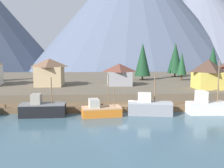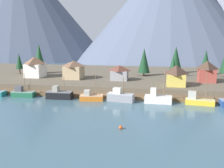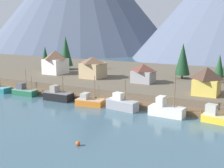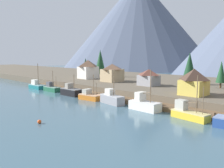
{
  "view_description": "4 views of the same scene",
  "coord_description": "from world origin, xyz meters",
  "px_view_note": "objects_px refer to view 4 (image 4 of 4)",
  "views": [
    {
      "loc": [
        -4.91,
        -43.33,
        10.13
      ],
      "look_at": [
        -2.11,
        3.01,
        4.54
      ],
      "focal_mm": 42.02,
      "sensor_mm": 36.0,
      "label": 1
    },
    {
      "loc": [
        13.9,
        -69.74,
        17.34
      ],
      "look_at": [
        0.75,
        2.1,
        3.92
      ],
      "focal_mm": 42.36,
      "sensor_mm": 36.0,
      "label": 2
    },
    {
      "loc": [
        32.21,
        -58.55,
        17.7
      ],
      "look_at": [
        -1.8,
        3.91,
        4.15
      ],
      "focal_mm": 49.11,
      "sensor_mm": 36.0,
      "label": 3
    },
    {
      "loc": [
        44.71,
        -42.6,
        11.85
      ],
      "look_at": [
        0.18,
        1.74,
        4.29
      ],
      "focal_mm": 38.48,
      "sensor_mm": 36.0,
      "label": 4
    }
  ],
  "objects_px": {
    "fishing_boat_grey": "(112,99)",
    "conifer_back_left": "(221,72)",
    "fishing_boat_white": "(144,104)",
    "house_grey": "(149,77)",
    "fishing_boat_teal": "(37,86)",
    "conifer_near_right": "(86,65)",
    "house_white": "(88,69)",
    "conifer_near_left": "(189,67)",
    "conifer_back_right": "(100,62)",
    "fishing_boat_green": "(52,88)",
    "house_tan": "(112,73)",
    "fishing_boat_black": "(71,91)",
    "fishing_boat_orange": "(90,96)",
    "house_yellow": "(194,82)",
    "channel_buoy": "(39,122)",
    "fishing_boat_yellow": "(188,113)"
  },
  "relations": [
    {
      "from": "conifer_near_right",
      "to": "fishing_boat_green",
      "type": "bearing_deg",
      "value": -59.51
    },
    {
      "from": "fishing_boat_green",
      "to": "house_grey",
      "type": "bearing_deg",
      "value": 34.27
    },
    {
      "from": "house_grey",
      "to": "house_tan",
      "type": "bearing_deg",
      "value": 179.45
    },
    {
      "from": "fishing_boat_teal",
      "to": "house_white",
      "type": "distance_m",
      "value": 21.53
    },
    {
      "from": "fishing_boat_green",
      "to": "house_tan",
      "type": "xyz_separation_m",
      "value": [
        9.07,
        19.1,
        4.65
      ]
    },
    {
      "from": "fishing_boat_grey",
      "to": "conifer_back_left",
      "type": "xyz_separation_m",
      "value": [
        14.8,
        29.03,
        5.84
      ]
    },
    {
      "from": "fishing_boat_teal",
      "to": "house_tan",
      "type": "distance_m",
      "value": 27.23
    },
    {
      "from": "fishing_boat_teal",
      "to": "fishing_boat_black",
      "type": "xyz_separation_m",
      "value": [
        20.66,
        0.09,
        0.17
      ]
    },
    {
      "from": "fishing_boat_grey",
      "to": "house_tan",
      "type": "height_order",
      "value": "house_tan"
    },
    {
      "from": "conifer_back_right",
      "to": "conifer_near_left",
      "type": "bearing_deg",
      "value": 1.49
    },
    {
      "from": "fishing_boat_green",
      "to": "house_tan",
      "type": "relative_size",
      "value": 1.01
    },
    {
      "from": "fishing_boat_grey",
      "to": "conifer_back_left",
      "type": "distance_m",
      "value": 33.1
    },
    {
      "from": "house_white",
      "to": "fishing_boat_green",
      "type": "bearing_deg",
      "value": -73.73
    },
    {
      "from": "fishing_boat_teal",
      "to": "fishing_boat_grey",
      "type": "bearing_deg",
      "value": -1.86
    },
    {
      "from": "fishing_boat_orange",
      "to": "fishing_boat_grey",
      "type": "bearing_deg",
      "value": -6.32
    },
    {
      "from": "fishing_boat_white",
      "to": "conifer_near_right",
      "type": "distance_m",
      "value": 60.84
    },
    {
      "from": "fishing_boat_orange",
      "to": "fishing_boat_green",
      "type": "bearing_deg",
      "value": 169.85
    },
    {
      "from": "fishing_boat_teal",
      "to": "fishing_boat_white",
      "type": "height_order",
      "value": "fishing_boat_teal"
    },
    {
      "from": "conifer_near_left",
      "to": "fishing_boat_yellow",
      "type": "bearing_deg",
      "value": -62.6
    },
    {
      "from": "fishing_boat_grey",
      "to": "fishing_boat_white",
      "type": "distance_m",
      "value": 9.81
    },
    {
      "from": "conifer_near_right",
      "to": "fishing_boat_grey",
      "type": "bearing_deg",
      "value": -31.64
    },
    {
      "from": "conifer_near_right",
      "to": "conifer_back_right",
      "type": "bearing_deg",
      "value": 17.49
    },
    {
      "from": "conifer_near_right",
      "to": "fishing_boat_orange",
      "type": "bearing_deg",
      "value": -37.23
    },
    {
      "from": "house_grey",
      "to": "house_tan",
      "type": "height_order",
      "value": "house_tan"
    },
    {
      "from": "conifer_near_left",
      "to": "conifer_back_left",
      "type": "bearing_deg",
      "value": -8.95
    },
    {
      "from": "fishing_boat_teal",
      "to": "conifer_back_left",
      "type": "relative_size",
      "value": 1.15
    },
    {
      "from": "fishing_boat_black",
      "to": "fishing_boat_yellow",
      "type": "relative_size",
      "value": 0.87
    },
    {
      "from": "fishing_boat_grey",
      "to": "conifer_near_right",
      "type": "relative_size",
      "value": 0.92
    },
    {
      "from": "fishing_boat_black",
      "to": "fishing_boat_grey",
      "type": "relative_size",
      "value": 0.97
    },
    {
      "from": "house_tan",
      "to": "channel_buoy",
      "type": "relative_size",
      "value": 9.61
    },
    {
      "from": "fishing_boat_green",
      "to": "fishing_boat_white",
      "type": "relative_size",
      "value": 0.77
    },
    {
      "from": "house_grey",
      "to": "fishing_boat_teal",
      "type": "bearing_deg",
      "value": -151.01
    },
    {
      "from": "fishing_boat_teal",
      "to": "house_yellow",
      "type": "relative_size",
      "value": 1.43
    },
    {
      "from": "house_white",
      "to": "channel_buoy",
      "type": "relative_size",
      "value": 10.64
    },
    {
      "from": "fishing_boat_green",
      "to": "conifer_back_right",
      "type": "relative_size",
      "value": 0.58
    },
    {
      "from": "house_grey",
      "to": "house_yellow",
      "type": "distance_m",
      "value": 19.49
    },
    {
      "from": "conifer_near_right",
      "to": "fishing_boat_black",
      "type": "bearing_deg",
      "value": -45.11
    },
    {
      "from": "conifer_near_left",
      "to": "conifer_near_right",
      "type": "distance_m",
      "value": 48.69
    },
    {
      "from": "house_yellow",
      "to": "conifer_back_right",
      "type": "xyz_separation_m",
      "value": [
        -51.89,
        17.32,
        3.34
      ]
    },
    {
      "from": "fishing_boat_teal",
      "to": "conifer_near_right",
      "type": "height_order",
      "value": "conifer_near_right"
    },
    {
      "from": "conifer_back_right",
      "to": "channel_buoy",
      "type": "bearing_deg",
      "value": -51.57
    },
    {
      "from": "fishing_boat_black",
      "to": "house_yellow",
      "type": "relative_size",
      "value": 1.15
    },
    {
      "from": "conifer_near_left",
      "to": "conifer_back_right",
      "type": "height_order",
      "value": "conifer_back_right"
    },
    {
      "from": "conifer_near_right",
      "to": "conifer_back_left",
      "type": "distance_m",
      "value": 59.12
    },
    {
      "from": "conifer_near_right",
      "to": "conifer_back_left",
      "type": "bearing_deg",
      "value": 1.68
    },
    {
      "from": "house_white",
      "to": "conifer_back_left",
      "type": "distance_m",
      "value": 49.86
    },
    {
      "from": "fishing_boat_black",
      "to": "conifer_back_left",
      "type": "height_order",
      "value": "conifer_back_left"
    },
    {
      "from": "fishing_boat_green",
      "to": "channel_buoy",
      "type": "relative_size",
      "value": 9.74
    },
    {
      "from": "fishing_boat_orange",
      "to": "fishing_boat_white",
      "type": "xyz_separation_m",
      "value": [
        17.8,
        0.45,
        0.31
      ]
    },
    {
      "from": "house_yellow",
      "to": "channel_buoy",
      "type": "height_order",
      "value": "house_yellow"
    }
  ]
}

